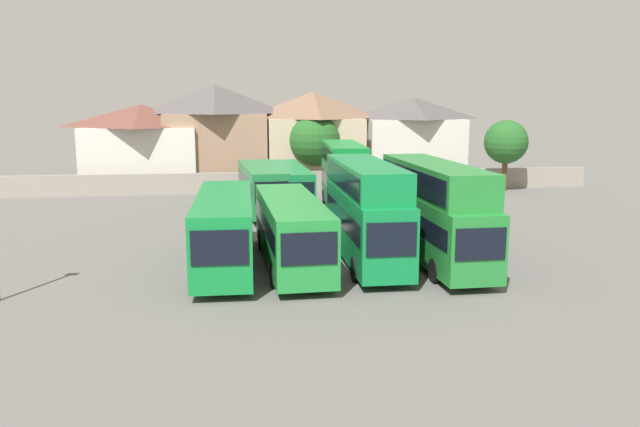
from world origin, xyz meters
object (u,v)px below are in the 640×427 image
object	(u,v)px
bus_7	(344,173)
house_terrace_right	(313,137)
bus_2	(291,228)
house_terrace_far_right	(412,139)
tree_left_of_lot	(314,140)
tree_behind_wall	(506,142)
bus_1	(224,227)
bus_4	(434,207)
bus_6	(287,186)
bus_3	(365,207)
house_terrace_left	(142,145)
bus_5	(262,186)
house_terrace_centre	(216,134)

from	to	relation	value
bus_7	house_terrace_right	size ratio (longest dim) A/B	1.10
bus_2	house_terrace_right	distance (m)	31.55
house_terrace_right	house_terrace_far_right	distance (m)	9.95
tree_left_of_lot	tree_behind_wall	bearing A→B (deg)	-15.28
bus_2	bus_7	size ratio (longest dim) A/B	1.11
bus_1	bus_4	distance (m)	10.39
bus_6	house_terrace_right	xyz separation A→B (m)	(3.91, 15.71, 2.62)
house_terrace_far_right	tree_left_of_lot	distance (m)	10.92
bus_3	house_terrace_left	size ratio (longest dim) A/B	1.01
house_terrace_far_right	bus_4	bearing A→B (deg)	-104.10
bus_4	tree_left_of_lot	size ratio (longest dim) A/B	1.70
bus_5	house_terrace_right	bearing A→B (deg)	156.01
house_terrace_centre	house_terrace_far_right	bearing A→B (deg)	0.76
bus_4	house_terrace_right	xyz separation A→B (m)	(-2.08, 31.18, 1.72)
bus_5	house_terrace_centre	xyz separation A→B (m)	(-3.54, 16.04, 2.89)
bus_7	house_terrace_far_right	size ratio (longest dim) A/B	1.04
bus_1	bus_6	bearing A→B (deg)	165.09
bus_4	bus_7	distance (m)	15.64
house_terrace_far_right	house_terrace_left	bearing A→B (deg)	-179.65
house_terrace_right	bus_6	bearing A→B (deg)	-103.99
bus_5	bus_7	world-z (taller)	bus_7
bus_5	house_terrace_right	size ratio (longest dim) A/B	1.11
bus_3	bus_1	bearing A→B (deg)	-88.61
house_terrace_centre	tree_behind_wall	world-z (taller)	house_terrace_centre
bus_3	tree_behind_wall	size ratio (longest dim) A/B	1.71
tree_behind_wall	bus_1	bearing A→B (deg)	-136.88
bus_7	house_terrace_right	distance (m)	15.75
bus_6	house_terrace_right	size ratio (longest dim) A/B	1.17
bus_3	house_terrace_centre	xyz separation A→B (m)	(-7.99, 30.63, 2.02)
tree_behind_wall	bus_4	bearing A→B (deg)	-121.22
bus_4	bus_7	world-z (taller)	bus_4
bus_2	house_terrace_far_right	world-z (taller)	house_terrace_far_right
bus_3	bus_4	distance (m)	3.43
bus_1	bus_3	size ratio (longest dim) A/B	1.07
bus_5	bus_6	xyz separation A→B (m)	(1.86, 0.43, -0.05)
house_terrace_centre	tree_behind_wall	distance (m)	26.64
bus_3	bus_5	bearing A→B (deg)	-162.50
bus_2	bus_5	size ratio (longest dim) A/B	1.09
bus_2	bus_5	world-z (taller)	bus_5
house_terrace_right	tree_left_of_lot	xyz separation A→B (m)	(-0.35, -3.49, -0.14)
bus_6	bus_4	bearing A→B (deg)	19.46
house_terrace_centre	tree_left_of_lot	size ratio (longest dim) A/B	1.46
bus_1	tree_left_of_lot	xyz separation A→B (m)	(7.92, 27.35, 2.36)
bus_2	bus_3	xyz separation A→B (m)	(3.73, 0.30, 0.91)
bus_3	tree_behind_wall	xyz separation A→B (m)	(17.45, 22.75, 1.53)
bus_3	house_terrace_centre	size ratio (longest dim) A/B	1.10
bus_7	house_terrace_left	bearing A→B (deg)	-129.79
tree_left_of_lot	tree_behind_wall	distance (m)	17.08
house_terrace_centre	house_terrace_far_right	distance (m)	19.27
house_terrace_centre	bus_2	bearing A→B (deg)	-82.17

